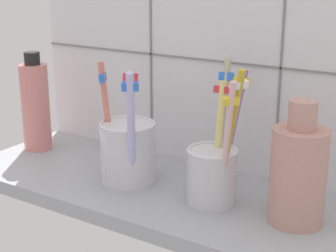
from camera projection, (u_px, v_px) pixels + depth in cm
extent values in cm
cube|color=#9EA3A8|center=(171.00, 195.00, 73.98)|extent=(64.00, 22.00, 2.00)
cube|color=white|center=(215.00, 30.00, 77.31)|extent=(64.00, 2.00, 45.00)
cube|color=gray|center=(151.00, 26.00, 81.97)|extent=(0.30, 0.20, 45.00)
cube|color=gray|center=(283.00, 36.00, 70.89)|extent=(0.30, 0.20, 45.00)
cube|color=gray|center=(211.00, 61.00, 77.68)|extent=(64.00, 0.20, 0.30)
cylinder|color=silver|center=(128.00, 153.00, 75.42)|extent=(7.87, 7.87, 8.38)
torus|color=silver|center=(127.00, 124.00, 74.19)|extent=(7.97, 7.97, 0.50)
cylinder|color=#BABCF2|center=(131.00, 132.00, 69.93)|extent=(3.47, 4.26, 16.70)
cube|color=blue|center=(130.00, 87.00, 66.85)|extent=(2.29, 2.01, 1.20)
cylinder|color=#F6CCC6|center=(128.00, 121.00, 78.85)|extent=(3.36, 5.97, 14.57)
cube|color=#E5333F|center=(130.00, 77.00, 79.06)|extent=(2.44, 1.96, 1.36)
cylinder|color=#E2796B|center=(108.00, 120.00, 75.40)|extent=(2.44, 1.85, 16.55)
cube|color=blue|center=(103.00, 78.00, 73.67)|extent=(1.66, 2.22, 1.18)
cylinder|color=silver|center=(212.00, 177.00, 68.63)|extent=(6.39, 6.39, 7.10)
torus|color=silver|center=(212.00, 151.00, 67.59)|extent=(6.57, 6.57, 0.50)
cylinder|color=gold|center=(229.00, 140.00, 64.39)|extent=(4.62, 2.54, 18.06)
cube|color=white|center=(239.00, 85.00, 61.13)|extent=(1.80, 2.57, 0.97)
cylinder|color=beige|center=(226.00, 147.00, 64.10)|extent=(3.56, 3.59, 16.82)
cube|color=yellow|center=(231.00, 101.00, 61.22)|extent=(1.95, 1.94, 1.03)
cylinder|color=#BCB58F|center=(221.00, 125.00, 71.98)|extent=(2.85, 7.57, 17.28)
cube|color=blue|center=(226.00, 76.00, 72.29)|extent=(2.16, 1.45, 1.23)
cylinder|color=#EDDB7F|center=(219.00, 140.00, 68.75)|extent=(1.19, 2.96, 15.30)
cube|color=#E5333F|center=(222.00, 90.00, 67.54)|extent=(2.27, 0.94, 0.95)
cylinder|color=#9A5DD7|center=(231.00, 134.00, 69.14)|extent=(2.30, 5.78, 16.61)
cube|color=yellow|center=(242.00, 82.00, 68.40)|extent=(2.36, 1.56, 1.31)
cylinder|color=tan|center=(299.00, 175.00, 63.04)|extent=(6.62, 6.62, 11.63)
cylinder|color=tan|center=(304.00, 114.00, 60.83)|extent=(3.34, 3.34, 3.41)
cylinder|color=#DE817C|center=(36.00, 107.00, 87.71)|extent=(4.57, 4.57, 14.22)
cylinder|color=black|center=(32.00, 58.00, 85.34)|extent=(2.51, 2.51, 2.00)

